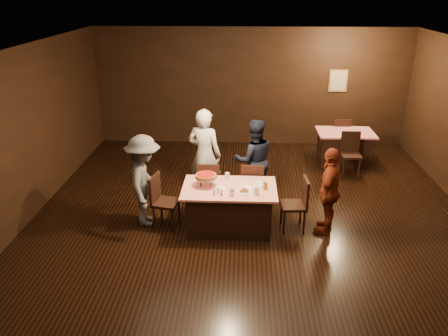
% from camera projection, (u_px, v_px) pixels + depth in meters
% --- Properties ---
extents(room, '(10.00, 10.04, 3.02)m').
position_uv_depth(room, '(256.00, 119.00, 6.38)').
color(room, black).
rests_on(room, ground).
extents(main_table, '(1.60, 1.00, 0.77)m').
position_uv_depth(main_table, '(229.00, 208.00, 7.55)').
color(main_table, red).
rests_on(main_table, ground).
extents(back_table, '(1.30, 0.90, 0.77)m').
position_uv_depth(back_table, '(344.00, 147.00, 10.34)').
color(back_table, red).
rests_on(back_table, ground).
extents(chair_far_left, '(0.43, 0.43, 0.95)m').
position_uv_depth(chair_far_left, '(210.00, 184.00, 8.23)').
color(chair_far_left, black).
rests_on(chair_far_left, ground).
extents(chair_far_right, '(0.43, 0.43, 0.95)m').
position_uv_depth(chair_far_right, '(252.00, 185.00, 8.19)').
color(chair_far_right, black).
rests_on(chair_far_right, ground).
extents(chair_end_left, '(0.50, 0.50, 0.95)m').
position_uv_depth(chair_end_left, '(166.00, 202.00, 7.57)').
color(chair_end_left, black).
rests_on(chair_end_left, ground).
extents(chair_end_right, '(0.45, 0.45, 0.95)m').
position_uv_depth(chair_end_right, '(293.00, 204.00, 7.47)').
color(chair_end_right, black).
rests_on(chair_end_right, ground).
extents(chair_back_near, '(0.42, 0.42, 0.95)m').
position_uv_depth(chair_back_near, '(351.00, 154.00, 9.66)').
color(chair_back_near, black).
rests_on(chair_back_near, ground).
extents(chair_back_far, '(0.43, 0.43, 0.95)m').
position_uv_depth(chair_back_far, '(339.00, 136.00, 10.86)').
color(chair_back_far, black).
rests_on(chair_back_far, ground).
extents(diner_white_jacket, '(0.77, 0.62, 1.83)m').
position_uv_depth(diner_white_jacket, '(205.00, 155.00, 8.41)').
color(diner_white_jacket, silver).
rests_on(diner_white_jacket, ground).
extents(diner_navy_hoodie, '(0.89, 0.75, 1.63)m').
position_uv_depth(diner_navy_hoodie, '(254.00, 160.00, 8.44)').
color(diner_navy_hoodie, black).
rests_on(diner_navy_hoodie, ground).
extents(diner_grey_knit, '(0.71, 1.11, 1.64)m').
position_uv_depth(diner_grey_knit, '(144.00, 181.00, 7.53)').
color(diner_grey_knit, '#58575D').
rests_on(diner_grey_knit, ground).
extents(diner_red_shirt, '(0.69, 0.97, 1.53)m').
position_uv_depth(diner_red_shirt, '(329.00, 191.00, 7.30)').
color(diner_red_shirt, maroon).
rests_on(diner_red_shirt, ground).
extents(pizza_stand, '(0.38, 0.38, 0.22)m').
position_uv_depth(pizza_stand, '(206.00, 176.00, 7.40)').
color(pizza_stand, black).
rests_on(pizza_stand, main_table).
extents(plate_with_slice, '(0.25, 0.25, 0.06)m').
position_uv_depth(plate_with_slice, '(244.00, 191.00, 7.22)').
color(plate_with_slice, white).
rests_on(plate_with_slice, main_table).
extents(plate_empty, '(0.25, 0.25, 0.01)m').
position_uv_depth(plate_empty, '(262.00, 184.00, 7.52)').
color(plate_empty, white).
rests_on(plate_empty, main_table).
extents(glass_front_left, '(0.08, 0.08, 0.14)m').
position_uv_depth(glass_front_left, '(232.00, 192.00, 7.10)').
color(glass_front_left, silver).
rests_on(glass_front_left, main_table).
extents(glass_front_right, '(0.08, 0.08, 0.14)m').
position_uv_depth(glass_front_right, '(256.00, 191.00, 7.13)').
color(glass_front_right, silver).
rests_on(glass_front_right, main_table).
extents(glass_amber, '(0.08, 0.08, 0.14)m').
position_uv_depth(glass_amber, '(265.00, 186.00, 7.31)').
color(glass_amber, '#BF7F26').
rests_on(glass_amber, main_table).
extents(glass_back, '(0.08, 0.08, 0.14)m').
position_uv_depth(glass_back, '(227.00, 176.00, 7.65)').
color(glass_back, silver).
rests_on(glass_back, main_table).
extents(condiments, '(0.17, 0.10, 0.09)m').
position_uv_depth(condiments, '(218.00, 192.00, 7.13)').
color(condiments, silver).
rests_on(condiments, main_table).
extents(napkin_center, '(0.19, 0.19, 0.01)m').
position_uv_depth(napkin_center, '(247.00, 188.00, 7.39)').
color(napkin_center, white).
rests_on(napkin_center, main_table).
extents(napkin_left, '(0.21, 0.21, 0.01)m').
position_uv_depth(napkin_left, '(220.00, 188.00, 7.36)').
color(napkin_left, white).
rests_on(napkin_left, main_table).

